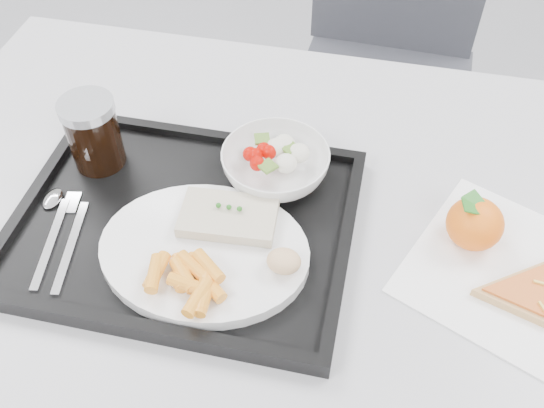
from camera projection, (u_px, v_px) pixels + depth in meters
The scene contains 13 objects.
table at pixel (291, 248), 0.89m from camera, with size 1.20×0.80×0.75m.
chair at pixel (389, 45), 1.49m from camera, with size 0.44×0.44×0.93m.
tray at pixel (185, 225), 0.82m from camera, with size 0.45×0.35×0.03m.
dinner_plate at pixel (204, 251), 0.77m from camera, with size 0.27×0.27×0.02m.
fish_fillet at pixel (228, 216), 0.79m from camera, with size 0.13×0.08×0.02m.
bread_roll at pixel (284, 261), 0.73m from camera, with size 0.05×0.05×0.03m.
salad_bowl at pixel (275, 165), 0.85m from camera, with size 0.15×0.15×0.05m.
cola_glass at pixel (93, 132), 0.85m from camera, with size 0.08×0.08×0.11m.
cutlery at pixel (59, 225), 0.81m from camera, with size 0.09×0.17×0.01m.
napkin at pixel (513, 275), 0.77m from camera, with size 0.33×0.32×0.00m.
tangerine at pixel (475, 224), 0.79m from camera, with size 0.10×0.10×0.07m.
carrot_pile at pixel (189, 279), 0.72m from camera, with size 0.10×0.09×0.02m.
salad_contents at pixel (277, 153), 0.85m from camera, with size 0.09×0.09×0.03m.
Camera 1 is at (0.09, -0.23, 1.39)m, focal length 40.00 mm.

